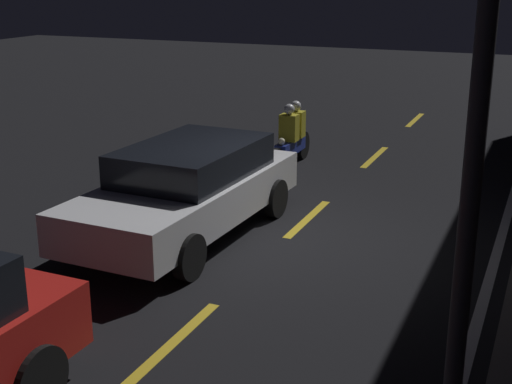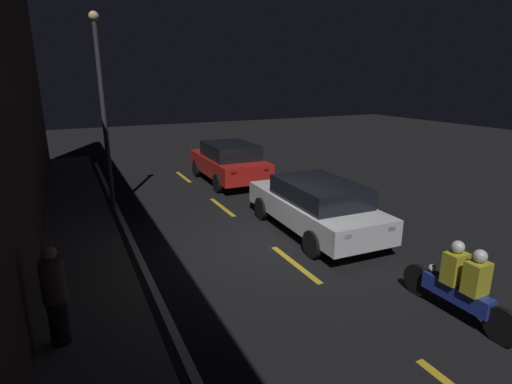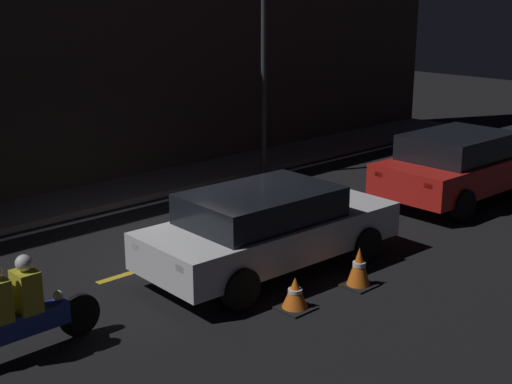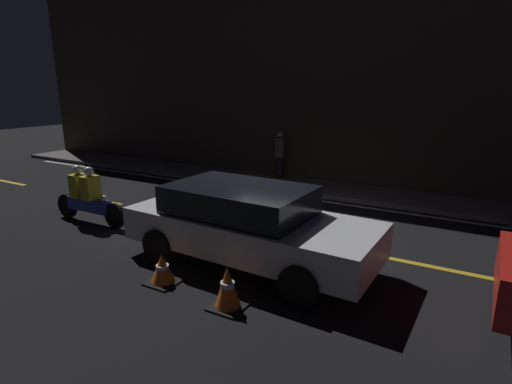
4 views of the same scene
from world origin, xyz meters
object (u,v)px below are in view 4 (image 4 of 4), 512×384
Objects in this scene: motorcycle at (87,196)px; pedestrian at (280,155)px; sedan_white at (247,223)px; traffic_cone_near at (162,269)px; traffic_cone_mid at (228,288)px.

motorcycle is 6.44m from pedestrian.
pedestrian is at bearing 113.50° from sedan_white.
motorcycle is 4.45× the size of traffic_cone_near.
sedan_white is 2.06× the size of motorcycle.
sedan_white reaches higher than motorcycle.
traffic_cone_mid reaches higher than traffic_cone_near.
motorcycle is 1.44× the size of pedestrian.
traffic_cone_near is at bearing -77.93° from pedestrian.
motorcycle is (-4.43, 0.05, -0.13)m from sedan_white.
traffic_cone_mid is 0.42× the size of pedestrian.
traffic_cone_near is (-0.79, -1.38, -0.52)m from sedan_white.
sedan_white is at bearing 110.62° from traffic_cone_mid.
traffic_cone_mid is 8.23m from pedestrian.
traffic_cone_near is at bearing -22.22° from motorcycle.
motorcycle is 3.43× the size of traffic_cone_mid.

